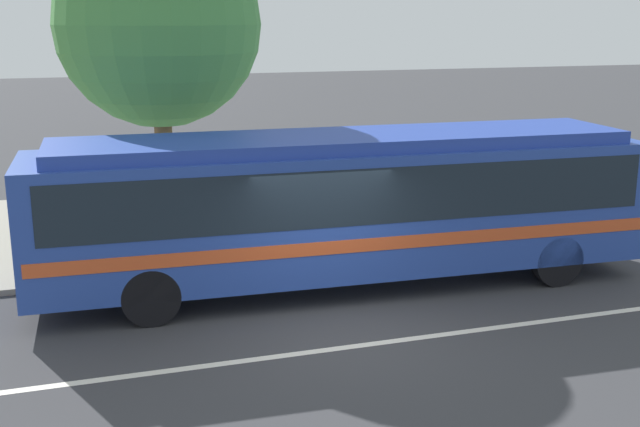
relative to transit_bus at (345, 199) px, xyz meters
The scene contains 6 objects.
ground_plane 2.81m from the transit_bus, 112.62° to the right, with size 120.00×120.00×0.00m, color #37383B.
sidewalk_slab 5.67m from the transit_bus, 99.06° to the left, with size 60.00×8.00×0.12m, color gray.
lane_stripe_center 3.43m from the transit_bus, 106.68° to the right, with size 56.00×0.16×0.01m, color silver.
transit_bus is the anchor object (origin of this frame).
pedestrian_waiting_near_sign 4.11m from the transit_bus, 52.66° to the left, with size 0.44×0.44×1.64m.
street_tree_near_stop 5.67m from the transit_bus, 128.70° to the left, with size 4.36×4.36×6.98m.
Camera 1 is at (-4.12, -11.82, 5.11)m, focal length 44.69 mm.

